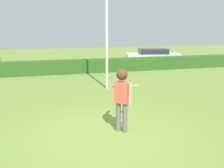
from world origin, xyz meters
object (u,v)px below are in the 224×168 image
Objects in this scene: frisbee at (134,86)px; person at (122,93)px; parked_car_white at (153,56)px; lamppost at (107,6)px.

person is at bearing -131.95° from frisbee.
person is at bearing -118.29° from parked_car_white.
lamppost is at bearing 80.28° from person.
person is 5.83m from lamppost.
parked_car_white is (5.59, 6.92, -3.12)m from lamppost.
parked_car_white is at bearing 62.64° from frisbee.
lamppost is (0.28, 4.43, 2.68)m from frisbee.
parked_car_white is at bearing 61.71° from person.
frisbee is 0.06× the size of parked_car_white.
frisbee is 12.79m from parked_car_white.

